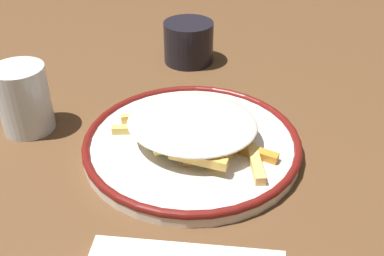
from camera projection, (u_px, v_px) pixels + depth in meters
The scene contains 5 objects.
ground_plane at pixel (192, 150), 0.63m from camera, with size 2.60×2.60×0.00m, color brown.
plate at pixel (192, 143), 0.62m from camera, with size 0.30×0.30×0.02m.
fries_heap at pixel (190, 126), 0.60m from camera, with size 0.20×0.23×0.04m.
water_glass at pixel (24, 99), 0.64m from camera, with size 0.07×0.07×0.10m, color silver.
coffee_mug at pixel (189, 42), 0.84m from camera, with size 0.12×0.09×0.08m.
Camera 1 is at (-0.50, -0.02, 0.37)m, focal length 42.15 mm.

